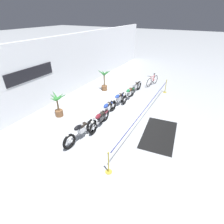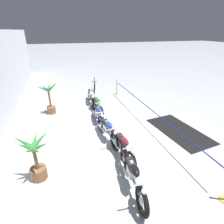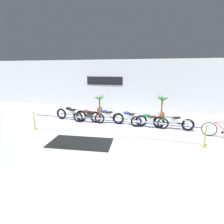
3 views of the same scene
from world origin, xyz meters
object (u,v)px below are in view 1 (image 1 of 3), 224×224
at_px(motorcycle_blue_2, 107,109).
at_px(motorcycle_silver_5, 135,87).
at_px(motorcycle_blue_3, 118,100).
at_px(motorcycle_green_4, 129,94).
at_px(motorcycle_black_0, 81,131).
at_px(stanchion_mid_left, 165,88).
at_px(stanchion_far_left, 139,120).
at_px(floor_banner, 159,134).
at_px(potted_palm_left_of_row, 58,105).
at_px(motorcycle_maroon_1, 100,120).
at_px(bicycle, 152,81).
at_px(potted_palm_right_of_row, 104,80).

xyz_separation_m(motorcycle_blue_2, motorcycle_silver_5, (4.05, -0.12, -0.02)).
height_order(motorcycle_blue_3, motorcycle_green_4, motorcycle_blue_3).
relative_size(motorcycle_black_0, stanchion_mid_left, 2.23).
bearing_deg(stanchion_far_left, floor_banner, -76.37).
xyz_separation_m(motorcycle_silver_5, potted_palm_left_of_row, (-5.42, 2.71, 0.29)).
xyz_separation_m(motorcycle_green_4, potted_palm_left_of_row, (-4.08, 2.80, 0.29)).
height_order(motorcycle_silver_5, potted_palm_left_of_row, potted_palm_left_of_row).
height_order(motorcycle_silver_5, stanchion_mid_left, stanchion_mid_left).
height_order(motorcycle_maroon_1, potted_palm_left_of_row, potted_palm_left_of_row).
xyz_separation_m(motorcycle_blue_2, floor_banner, (-0.30, -3.30, -0.47)).
bearing_deg(motorcycle_black_0, motorcycle_maroon_1, -9.04).
bearing_deg(stanchion_far_left, motorcycle_blue_2, 75.65).
height_order(motorcycle_black_0, potted_palm_left_of_row, potted_palm_left_of_row).
distance_m(motorcycle_maroon_1, stanchion_far_left, 2.11).
distance_m(motorcycle_maroon_1, floor_banner, 3.25).
height_order(motorcycle_blue_3, stanchion_mid_left, stanchion_mid_left).
relative_size(motorcycle_maroon_1, bicycle, 1.24).
xyz_separation_m(motorcycle_maroon_1, motorcycle_silver_5, (5.22, 0.09, -0.00)).
height_order(motorcycle_green_4, potted_palm_right_of_row, potted_palm_right_of_row).
height_order(motorcycle_blue_2, motorcycle_silver_5, motorcycle_blue_2).
xyz_separation_m(motorcycle_blue_3, motorcycle_silver_5, (2.56, -0.12, -0.01)).
bearing_deg(motorcycle_maroon_1, stanchion_far_left, -73.19).
xyz_separation_m(motorcycle_blue_3, motorcycle_green_4, (1.22, -0.22, 0.00)).
distance_m(motorcycle_blue_2, potted_palm_left_of_row, 2.94).
distance_m(motorcycle_maroon_1, motorcycle_green_4, 3.88).
relative_size(motorcycle_blue_3, motorcycle_green_4, 0.96).
height_order(motorcycle_blue_3, potted_palm_right_of_row, potted_palm_right_of_row).
height_order(motorcycle_blue_2, potted_palm_left_of_row, potted_palm_left_of_row).
xyz_separation_m(motorcycle_blue_2, motorcycle_blue_3, (1.50, 0.01, -0.01)).
bearing_deg(potted_palm_left_of_row, floor_banner, -79.69).
distance_m(motorcycle_blue_3, motorcycle_silver_5, 2.56).
distance_m(motorcycle_black_0, stanchion_far_left, 2.99).
bearing_deg(stanchion_mid_left, motorcycle_black_0, 164.23).
relative_size(motorcycle_black_0, bicycle, 1.36).
height_order(motorcycle_blue_2, potted_palm_right_of_row, potted_palm_right_of_row).
bearing_deg(motorcycle_blue_3, motorcycle_maroon_1, -175.44).
xyz_separation_m(motorcycle_blue_3, potted_palm_left_of_row, (-2.87, 2.58, 0.29)).
height_order(motorcycle_silver_5, potted_palm_right_of_row, potted_palm_right_of_row).
xyz_separation_m(motorcycle_black_0, motorcycle_blue_2, (2.56, -0.01, -0.00)).
relative_size(motorcycle_black_0, potted_palm_right_of_row, 1.37).
distance_m(motorcycle_blue_2, potted_palm_right_of_row, 4.11).
height_order(bicycle, floor_banner, bicycle).
bearing_deg(motorcycle_blue_2, bicycle, -7.47).
bearing_deg(stanchion_mid_left, stanchion_far_left, 180.00).
relative_size(motorcycle_maroon_1, potted_palm_left_of_row, 1.36).
xyz_separation_m(motorcycle_maroon_1, bicycle, (7.50, -0.62, -0.06)).
height_order(motorcycle_green_4, stanchion_mid_left, stanchion_mid_left).
height_order(motorcycle_blue_2, stanchion_far_left, stanchion_far_left).
relative_size(motorcycle_green_4, stanchion_far_left, 0.25).
relative_size(motorcycle_green_4, floor_banner, 0.75).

